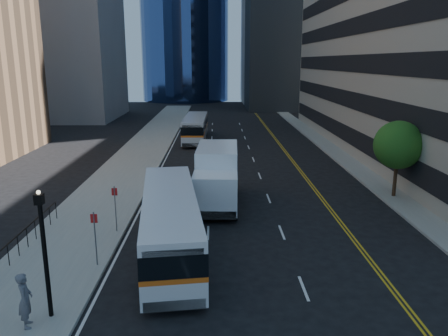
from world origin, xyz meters
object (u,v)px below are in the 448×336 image
street_tree (398,145)px  pedestrian (25,300)px  bus_rear (195,128)px  lamp_post (44,249)px  bus_front (170,222)px  box_truck (217,175)px

street_tree → pedestrian: size_ratio=2.58×
street_tree → bus_rear: (-14.38, 22.17, -2.11)m
lamp_post → bus_rear: 36.37m
street_tree → lamp_post: 22.82m
bus_rear → lamp_post: bearing=-94.4°
bus_front → box_truck: (2.26, 7.46, 0.31)m
street_tree → bus_front: (-14.25, -8.47, -2.05)m
street_tree → bus_rear: bearing=123.0°
box_truck → pedestrian: bearing=-113.4°
street_tree → pedestrian: bearing=-141.8°
bus_front → lamp_post: bearing=-131.2°
pedestrian → bus_front: bearing=-53.1°
street_tree → bus_front: street_tree is taller
street_tree → box_truck: street_tree is taller
pedestrian → street_tree: bearing=-69.8°
lamp_post → box_truck: (6.01, 12.99, -0.83)m
street_tree → bus_front: bearing=-149.3°
bus_rear → box_truck: 23.31m
lamp_post → bus_rear: (3.62, 36.17, -1.19)m
box_truck → pedestrian: (-6.57, -13.62, -0.76)m
lamp_post → bus_front: size_ratio=0.40×
bus_front → pedestrian: bearing=-132.1°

